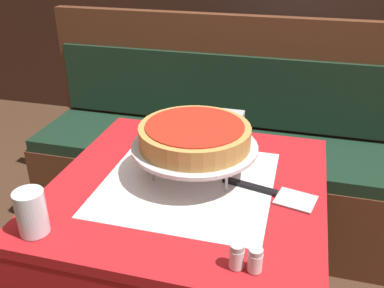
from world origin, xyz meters
TOP-DOWN VIEW (x-y plane):
  - dining_table_front at (0.00, 0.00)m, footprint 0.79×0.79m
  - dining_table_rear at (0.13, 1.55)m, footprint 0.69×0.69m
  - booth_bench at (-0.11, 0.83)m, footprint 1.77×0.50m
  - pizza_pan_stand at (0.01, 0.05)m, footprint 0.37×0.37m
  - deep_dish_pizza at (0.01, 0.05)m, footprint 0.32×0.32m
  - pizza_server at (0.24, 0.00)m, footprint 0.27×0.11m
  - water_glass_near at (-0.30, -0.32)m, footprint 0.07×0.07m
  - salt_shaker at (0.20, -0.31)m, footprint 0.03×0.03m
  - pepper_shaker at (0.24, -0.31)m, footprint 0.03×0.03m
  - napkin_holder at (0.06, 0.35)m, footprint 0.10×0.05m
  - condiment_caddy at (0.11, 1.58)m, footprint 0.12×0.12m

SIDE VIEW (x-z plane):
  - booth_bench at x=-0.11m, z-range -0.21..0.85m
  - dining_table_rear at x=0.13m, z-range 0.25..1.00m
  - dining_table_front at x=0.00m, z-range 0.28..1.03m
  - pizza_server at x=0.24m, z-range 0.75..0.76m
  - pepper_shaker at x=0.24m, z-range 0.75..0.81m
  - salt_shaker at x=0.20m, z-range 0.75..0.81m
  - condiment_caddy at x=0.11m, z-range 0.71..0.86m
  - napkin_holder at x=0.06m, z-range 0.75..0.84m
  - water_glass_near at x=-0.30m, z-range 0.75..0.87m
  - pizza_pan_stand at x=0.01m, z-range 0.79..0.89m
  - deep_dish_pizza at x=0.01m, z-range 0.85..0.92m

